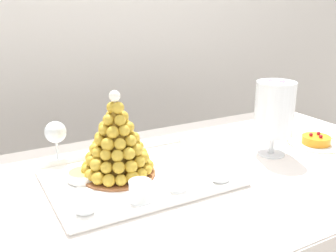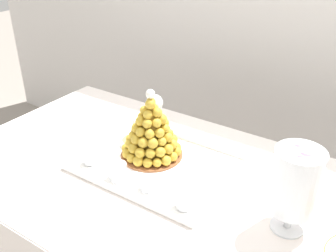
% 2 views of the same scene
% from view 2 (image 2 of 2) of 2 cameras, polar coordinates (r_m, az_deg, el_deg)
% --- Properties ---
extents(buffet_table, '(1.76, 0.92, 0.75)m').
position_cam_2_polar(buffet_table, '(1.41, 1.75, -11.69)').
color(buffet_table, brown).
rests_on(buffet_table, ground_plane).
extents(serving_tray, '(0.55, 0.42, 0.02)m').
position_cam_2_polar(serving_tray, '(1.43, -1.63, -5.71)').
color(serving_tray, white).
rests_on(serving_tray, buffet_table).
extents(croquembouche, '(0.23, 0.23, 0.27)m').
position_cam_2_polar(croquembouche, '(1.43, -2.47, -0.80)').
color(croquembouche, brown).
rests_on(croquembouche, serving_tray).
extents(dessert_cup_left, '(0.05, 0.05, 0.05)m').
position_cam_2_polar(dessert_cup_left, '(1.45, -11.33, -4.58)').
color(dessert_cup_left, silver).
rests_on(dessert_cup_left, serving_tray).
extents(dessert_cup_mid_left, '(0.06, 0.06, 0.06)m').
position_cam_2_polar(dessert_cup_mid_left, '(1.35, -7.35, -6.72)').
color(dessert_cup_mid_left, silver).
rests_on(dessert_cup_mid_left, serving_tray).
extents(dessert_cup_centre, '(0.05, 0.05, 0.05)m').
position_cam_2_polar(dessert_cup_centre, '(1.30, -2.97, -8.50)').
color(dessert_cup_centre, silver).
rests_on(dessert_cup_centre, serving_tray).
extents(dessert_cup_mid_right, '(0.05, 0.05, 0.06)m').
position_cam_2_polar(dessert_cup_mid_right, '(1.22, 2.43, -10.80)').
color(dessert_cup_mid_right, silver).
rests_on(dessert_cup_mid_right, serving_tray).
extents(creme_brulee_ramekin, '(0.10, 0.10, 0.03)m').
position_cam_2_polar(creme_brulee_ramekin, '(1.54, -5.12, -2.33)').
color(creme_brulee_ramekin, white).
rests_on(creme_brulee_ramekin, serving_tray).
extents(macaron_goblet, '(0.14, 0.14, 0.28)m').
position_cam_2_polar(macaron_goblet, '(1.13, 18.25, -7.81)').
color(macaron_goblet, white).
rests_on(macaron_goblet, buffet_table).
extents(wine_glass, '(0.07, 0.07, 0.14)m').
position_cam_2_polar(wine_glass, '(1.65, -1.98, 3.28)').
color(wine_glass, silver).
rests_on(wine_glass, buffet_table).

